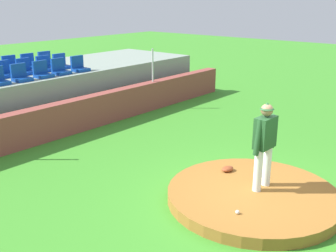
# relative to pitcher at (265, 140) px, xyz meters

# --- Properties ---
(ground_plane) EXTENTS (60.00, 60.00, 0.00)m
(ground_plane) POSITION_rel_pitcher_xyz_m (-0.23, 0.05, -1.25)
(ground_plane) COLOR #3B8E27
(pitchers_mound) EXTENTS (3.39, 3.39, 0.22)m
(pitchers_mound) POSITION_rel_pitcher_xyz_m (-0.23, 0.05, -1.13)
(pitchers_mound) COLOR #9A6328
(pitchers_mound) RESTS_ON ground_plane
(pitcher) EXTENTS (0.71, 0.29, 1.76)m
(pitcher) POSITION_rel_pitcher_xyz_m (0.00, 0.00, 0.00)
(pitcher) COLOR white
(pitcher) RESTS_ON pitchers_mound
(baseball) EXTENTS (0.07, 0.07, 0.07)m
(baseball) POSITION_rel_pitcher_xyz_m (-1.21, -0.17, -0.99)
(baseball) COLOR white
(baseball) RESTS_ON pitchers_mound
(fielding_glove) EXTENTS (0.33, 0.25, 0.11)m
(fielding_glove) POSITION_rel_pitcher_xyz_m (0.26, 0.95, -0.97)
(fielding_glove) COLOR brown
(fielding_glove) RESTS_ON pitchers_mound
(brick_barrier) EXTENTS (15.62, 0.40, 0.99)m
(brick_barrier) POSITION_rel_pitcher_xyz_m (-0.23, 6.30, -0.75)
(brick_barrier) COLOR brown
(brick_barrier) RESTS_ON ground_plane
(fence_post_right) EXTENTS (0.06, 0.06, 1.17)m
(fence_post_right) POSITION_rel_pitcher_xyz_m (3.80, 6.30, 0.33)
(fence_post_right) COLOR silver
(fence_post_right) RESTS_ON brick_barrier
(bleacher_platform) EXTENTS (14.40, 3.64, 1.53)m
(bleacher_platform) POSITION_rel_pitcher_xyz_m (-0.23, 8.85, -0.48)
(bleacher_platform) COLOR gray
(bleacher_platform) RESTS_ON ground_plane
(stadium_chair_2) EXTENTS (0.48, 0.44, 0.50)m
(stadium_chair_2) POSITION_rel_pitcher_xyz_m (-0.60, 7.55, 0.44)
(stadium_chair_2) COLOR #0F3E9B
(stadium_chair_2) RESTS_ON bleacher_platform
(stadium_chair_3) EXTENTS (0.48, 0.44, 0.50)m
(stadium_chair_3) POSITION_rel_pitcher_xyz_m (0.13, 7.55, 0.44)
(stadium_chair_3) COLOR #0F3E9B
(stadium_chair_3) RESTS_ON bleacher_platform
(stadium_chair_4) EXTENTS (0.48, 0.44, 0.50)m
(stadium_chair_4) POSITION_rel_pitcher_xyz_m (0.81, 7.58, 0.44)
(stadium_chair_4) COLOR #0F3E9B
(stadium_chair_4) RESTS_ON bleacher_platform
(stadium_chair_5) EXTENTS (0.48, 0.44, 0.50)m
(stadium_chair_5) POSITION_rel_pitcher_xyz_m (1.55, 7.56, 0.44)
(stadium_chair_5) COLOR #0F3E9B
(stadium_chair_5) RESTS_ON bleacher_platform
(stadium_chair_8) EXTENTS (0.48, 0.44, 0.50)m
(stadium_chair_8) POSITION_rel_pitcher_xyz_m (-0.60, 8.49, 0.44)
(stadium_chair_8) COLOR #0F3E9B
(stadium_chair_8) RESTS_ON bleacher_platform
(stadium_chair_9) EXTENTS (0.48, 0.44, 0.50)m
(stadium_chair_9) POSITION_rel_pitcher_xyz_m (0.10, 8.44, 0.44)
(stadium_chair_9) COLOR #0F3E9B
(stadium_chair_9) RESTS_ON bleacher_platform
(stadium_chair_10) EXTENTS (0.48, 0.44, 0.50)m
(stadium_chair_10) POSITION_rel_pitcher_xyz_m (0.83, 8.44, 0.44)
(stadium_chair_10) COLOR #0F3E9B
(stadium_chair_10) RESTS_ON bleacher_platform
(stadium_chair_11) EXTENTS (0.48, 0.44, 0.50)m
(stadium_chair_11) POSITION_rel_pitcher_xyz_m (1.50, 8.48, 0.44)
(stadium_chair_11) COLOR #0F3E9B
(stadium_chair_11) RESTS_ON bleacher_platform
(stadium_chair_15) EXTENTS (0.48, 0.44, 0.50)m
(stadium_chair_15) POSITION_rel_pitcher_xyz_m (0.14, 9.37, 0.44)
(stadium_chair_15) COLOR #0F3E9B
(stadium_chair_15) RESTS_ON bleacher_platform
(stadium_chair_16) EXTENTS (0.48, 0.44, 0.50)m
(stadium_chair_16) POSITION_rel_pitcher_xyz_m (0.81, 9.33, 0.44)
(stadium_chair_16) COLOR #0F3E9B
(stadium_chair_16) RESTS_ON bleacher_platform
(stadium_chair_17) EXTENTS (0.48, 0.44, 0.50)m
(stadium_chair_17) POSITION_rel_pitcher_xyz_m (1.51, 9.37, 0.44)
(stadium_chair_17) COLOR #0F3E9B
(stadium_chair_17) RESTS_ON bleacher_platform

